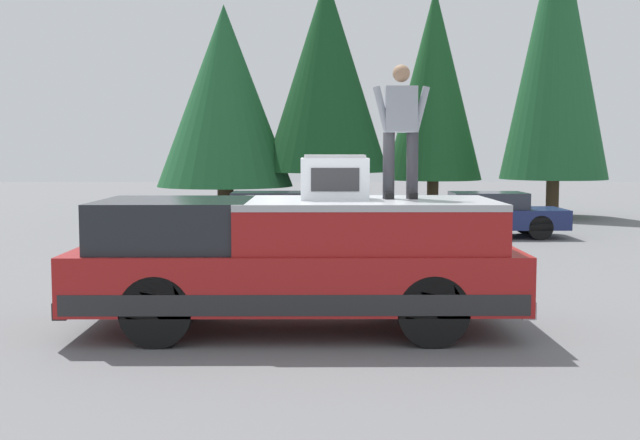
{
  "coord_description": "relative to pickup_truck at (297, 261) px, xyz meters",
  "views": [
    {
      "loc": [
        -10.13,
        -0.02,
        2.28
      ],
      "look_at": [
        0.26,
        -0.08,
        1.35
      ],
      "focal_mm": 44.55,
      "sensor_mm": 36.0,
      "label": 1
    }
  ],
  "objects": [
    {
      "name": "parked_car_grey",
      "position": [
        10.8,
        1.07,
        -0.29
      ],
      "size": [
        1.64,
        4.1,
        1.16
      ],
      "color": "gray",
      "rests_on": "ground"
    },
    {
      "name": "conifer_center_left",
      "position": [
        16.97,
        -0.6,
        3.9
      ],
      "size": [
        4.19,
        4.19,
        8.05
      ],
      "color": "#4C3826",
      "rests_on": "ground"
    },
    {
      "name": "conifer_left",
      "position": [
        18.13,
        -4.4,
        3.66
      ],
      "size": [
        3.38,
        3.38,
        7.89
      ],
      "color": "#4C3826",
      "rests_on": "ground"
    },
    {
      "name": "person_on_truck_bed",
      "position": [
        0.2,
        -1.32,
        1.68
      ],
      "size": [
        0.29,
        0.72,
        1.69
      ],
      "color": "#333338",
      "rests_on": "pickup_truck"
    },
    {
      "name": "conifer_center_right",
      "position": [
        16.89,
        2.8,
        3.16
      ],
      "size": [
        4.55,
        4.55,
        7.05
      ],
      "color": "#4C3826",
      "rests_on": "ground"
    },
    {
      "name": "compressor_unit",
      "position": [
        0.07,
        -0.47,
        1.05
      ],
      "size": [
        0.65,
        0.84,
        0.56
      ],
      "color": "silver",
      "rests_on": "pickup_truck"
    },
    {
      "name": "pickup_truck",
      "position": [
        0.0,
        0.0,
        0.0
      ],
      "size": [
        2.01,
        5.54,
        1.65
      ],
      "color": "maroon",
      "rests_on": "ground"
    },
    {
      "name": "conifer_far_left",
      "position": [
        16.52,
        -8.17,
        4.81
      ],
      "size": [
        3.53,
        3.53,
        10.1
      ],
      "color": "#4C3826",
      "rests_on": "ground"
    },
    {
      "name": "ground_plane",
      "position": [
        0.24,
        -0.21,
        -0.87
      ],
      "size": [
        90.0,
        90.0,
        0.0
      ],
      "primitive_type": "plane",
      "color": "slate"
    },
    {
      "name": "parked_car_navy",
      "position": [
        10.6,
        -4.64,
        -0.29
      ],
      "size": [
        1.64,
        4.1,
        1.16
      ],
      "color": "navy",
      "rests_on": "ground"
    }
  ]
}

